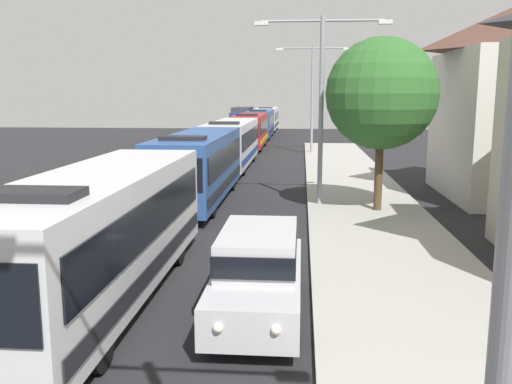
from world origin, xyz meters
name	(u,v)px	position (x,y,z in m)	size (l,w,h in m)	color
bus_lead	(101,231)	(-1.30, 13.15, 1.69)	(2.58, 10.65, 3.21)	silver
bus_second_in_line	(199,164)	(-1.30, 25.49, 1.69)	(2.58, 10.88, 3.21)	#284C8C
bus_middle	(232,142)	(-1.30, 37.39, 1.69)	(2.58, 12.03, 3.21)	silver
bus_fourth_in_line	(250,130)	(-1.30, 50.41, 1.69)	(2.58, 10.54, 3.21)	maroon
bus_rear	(260,123)	(-1.30, 62.76, 1.69)	(2.58, 11.58, 3.21)	#284C8C
bus_tail_end	(267,118)	(-1.30, 74.99, 1.69)	(2.58, 10.70, 3.21)	silver
white_suv	(258,269)	(2.40, 12.63, 1.03)	(1.86, 5.09, 1.90)	#B7B7BC
box_truck_oncoming	(242,118)	(-4.60, 73.99, 1.71)	(2.35, 8.28, 3.15)	navy
streetlamp_mid	(321,91)	(4.10, 24.64, 4.95)	(5.58, 0.28, 7.82)	gray
streetlamp_far	(312,88)	(4.10, 46.17, 5.31)	(5.85, 0.28, 8.46)	gray
roadside_tree	(382,94)	(6.43, 23.53, 4.82)	(4.43, 4.43, 6.90)	#4C3823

